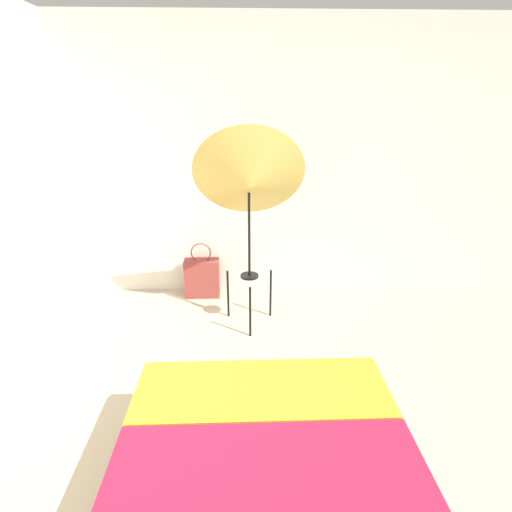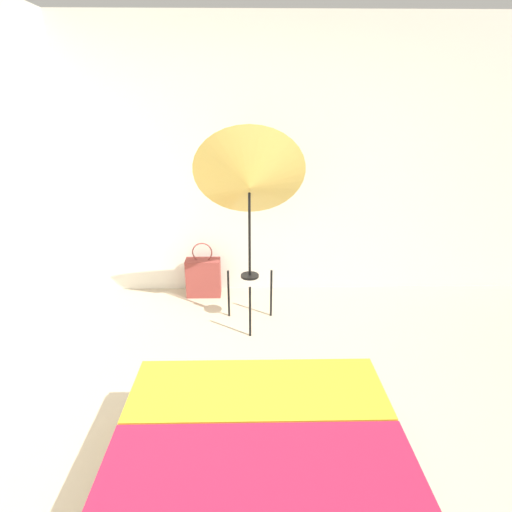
# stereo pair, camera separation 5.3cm
# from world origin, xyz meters

# --- Properties ---
(ground_plane) EXTENTS (14.00, 14.00, 0.00)m
(ground_plane) POSITION_xyz_m (0.00, 0.00, 0.00)
(ground_plane) COLOR tan
(wall_back) EXTENTS (8.00, 0.05, 2.60)m
(wall_back) POSITION_xyz_m (0.00, 2.22, 1.30)
(wall_back) COLOR beige
(wall_back) RESTS_ON ground_plane
(photo_umbrella) EXTENTS (0.91, 0.63, 1.73)m
(photo_umbrella) POSITION_xyz_m (0.02, 1.49, 1.28)
(photo_umbrella) COLOR black
(photo_umbrella) RESTS_ON ground_plane
(tote_bag) EXTENTS (0.34, 0.16, 0.57)m
(tote_bag) POSITION_xyz_m (-0.45, 2.04, 0.20)
(tote_bag) COLOR brown
(tote_bag) RESTS_ON ground_plane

